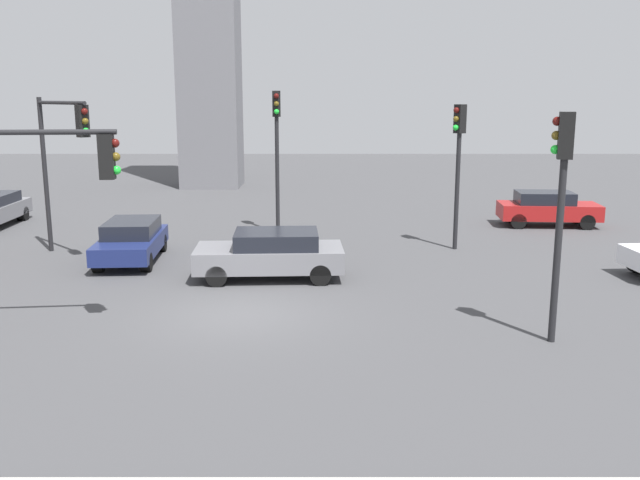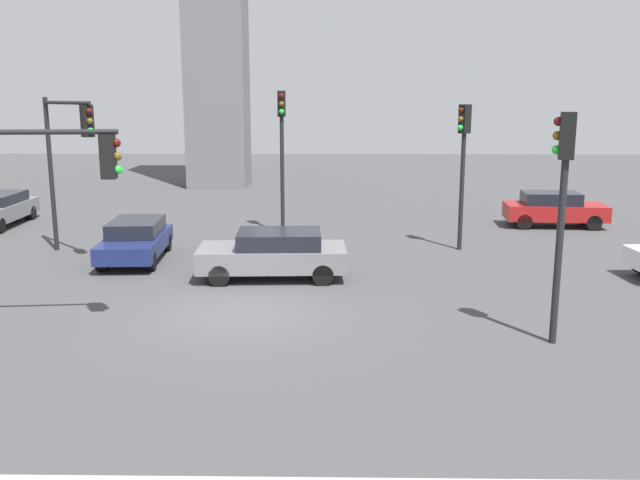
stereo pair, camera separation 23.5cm
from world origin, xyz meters
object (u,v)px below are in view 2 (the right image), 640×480
traffic_light_2 (14,182)px  car_3 (554,209)px  traffic_light_4 (563,185)px  car_5 (136,239)px  traffic_light_0 (463,150)px  traffic_light_1 (282,136)px  traffic_light_3 (67,143)px  car_1 (274,253)px

traffic_light_2 → car_3: size_ratio=1.16×
traffic_light_4 → car_5: (-11.58, 7.78, -2.86)m
traffic_light_2 → traffic_light_0: bearing=32.4°
traffic_light_4 → car_5: size_ratio=1.18×
traffic_light_0 → traffic_light_1: (-6.60, 2.96, 0.31)m
traffic_light_0 → car_3: 7.20m
car_5 → traffic_light_4: bearing=52.5°
traffic_light_3 → traffic_light_4: 16.00m
car_3 → traffic_light_2: bearing=-136.0°
traffic_light_2 → car_3: 21.71m
traffic_light_0 → traffic_light_3: (-13.46, -1.49, 0.31)m
traffic_light_2 → car_3: bearing=33.9°
traffic_light_2 → traffic_light_3: bearing=96.8°
car_3 → traffic_light_0: bearing=-132.6°
car_5 → traffic_light_2: bearing=-7.2°
traffic_light_0 → car_5: (-11.25, -1.81, -2.89)m
car_1 → car_5: car_1 is taller
traffic_light_4 → car_1: bearing=-24.3°
traffic_light_1 → traffic_light_3: size_ratio=1.04×
traffic_light_0 → traffic_light_2: size_ratio=1.05×
traffic_light_3 → traffic_light_4: traffic_light_3 is taller
traffic_light_2 → traffic_light_4: (12.06, -0.34, -0.00)m
traffic_light_2 → traffic_light_4: 12.06m
traffic_light_1 → car_5: 7.39m
traffic_light_2 → traffic_light_4: size_ratio=0.96×
traffic_light_1 → traffic_light_3: traffic_light_1 is taller
traffic_light_0 → traffic_light_1: traffic_light_1 is taller
traffic_light_0 → traffic_light_1: size_ratio=0.91×
traffic_light_0 → car_1: (-6.38, -4.05, -2.84)m
car_1 → traffic_light_1: bearing=-90.7°
traffic_light_0 → car_3: bearing=-171.4°
traffic_light_2 → traffic_light_3: size_ratio=0.91×
traffic_light_4 → traffic_light_3: bearing=-15.2°
traffic_light_3 → car_1: size_ratio=1.19×
traffic_light_3 → traffic_light_4: (13.79, -8.10, -0.33)m
car_3 → car_5: (-16.07, -6.34, -0.06)m
traffic_light_2 → car_1: size_ratio=1.08×
traffic_light_2 → car_5: (0.47, 7.44, -2.87)m
traffic_light_3 → traffic_light_4: bearing=16.2°
traffic_light_0 → traffic_light_2: 14.93m
traffic_light_4 → car_3: bearing=-92.4°
traffic_light_2 → car_5: size_ratio=1.13×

